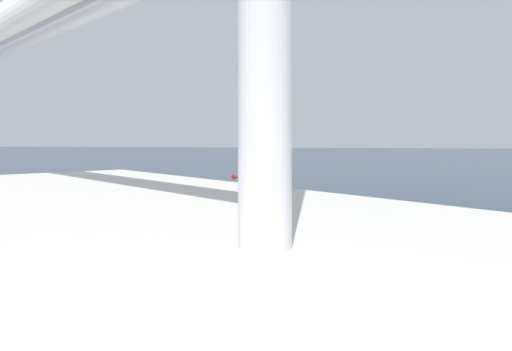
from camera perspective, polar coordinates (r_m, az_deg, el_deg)
The scene contains 4 objects.
ground_plane at distance 16.69m, azimuth -2.36°, elevation -3.27°, with size 160.00×160.00×0.00m, color #1E2D3D.
kayak at distance 18.26m, azimuth -0.06°, elevation -2.11°, with size 4.06×3.45×0.31m.
kayaker at distance 18.15m, azimuth -0.43°, elevation -0.63°, with size 1.56×1.90×0.77m.
mooring_buoy_red_near at distance 11.37m, azimuth -19.93°, elevation -5.88°, with size 0.47×0.47×0.51m.
Camera 1 is at (-3.51, 16.17, 2.19)m, focal length 37.48 mm.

